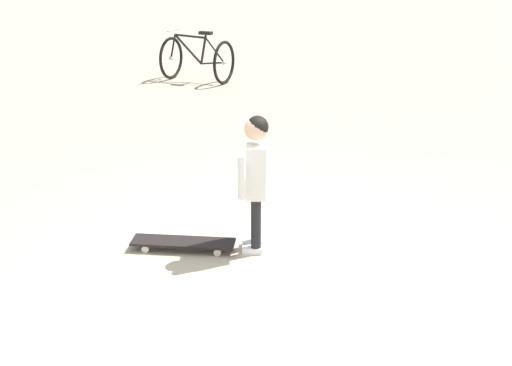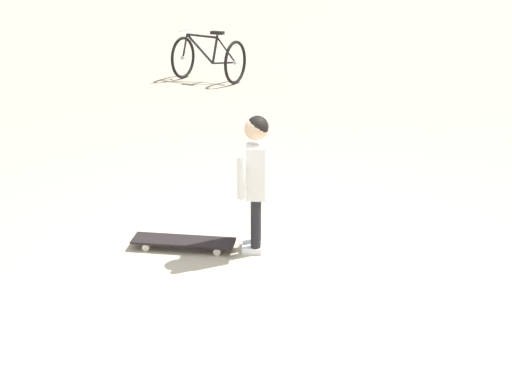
{
  "view_description": "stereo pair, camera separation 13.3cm",
  "coord_description": "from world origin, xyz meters",
  "views": [
    {
      "loc": [
        3.84,
        0.7,
        2.22
      ],
      "look_at": [
        -0.39,
        -0.15,
        0.55
      ],
      "focal_mm": 43.94,
      "sensor_mm": 36.0,
      "label": 1
    },
    {
      "loc": [
        3.81,
        0.83,
        2.22
      ],
      "look_at": [
        -0.39,
        -0.15,
        0.55
      ],
      "focal_mm": 43.94,
      "sensor_mm": 36.0,
      "label": 2
    }
  ],
  "objects": [
    {
      "name": "bicycle_near",
      "position": [
        -6.28,
        -2.35,
        0.38
      ],
      "size": [
        0.94,
        1.21,
        0.85
      ],
      "color": "black",
      "rests_on": "ground"
    },
    {
      "name": "ground_plane",
      "position": [
        0.0,
        0.0,
        0.0
      ],
      "size": [
        50.0,
        50.0,
        0.0
      ],
      "primitive_type": "plane",
      "color": "tan"
    },
    {
      "name": "skateboard",
      "position": [
        -0.28,
        -0.7,
        0.06
      ],
      "size": [
        0.27,
        0.81,
        0.07
      ],
      "color": "black",
      "rests_on": "ground"
    },
    {
      "name": "child_person",
      "position": [
        -0.39,
        -0.15,
        0.66
      ],
      "size": [
        0.4,
        0.21,
        1.06
      ],
      "color": "black",
      "rests_on": "ground"
    }
  ]
}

